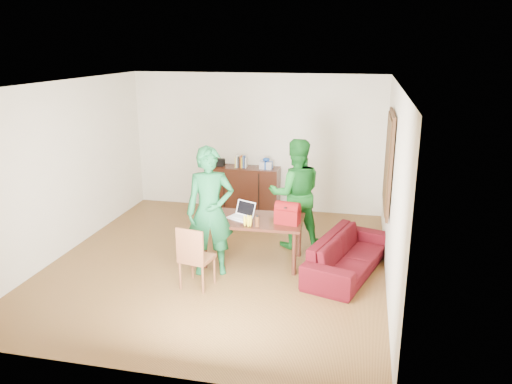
% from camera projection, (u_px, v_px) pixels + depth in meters
% --- Properties ---
extents(room, '(5.20, 5.70, 2.90)m').
position_uv_depth(room, '(220.00, 178.00, 7.42)').
color(room, '#432910').
rests_on(room, ground).
extents(table, '(1.52, 0.88, 0.70)m').
position_uv_depth(table, '(253.00, 224.00, 7.53)').
color(table, black).
rests_on(table, ground).
extents(chair, '(0.47, 0.46, 0.90)m').
position_uv_depth(chair, '(197.00, 269.00, 6.85)').
color(chair, brown).
rests_on(chair, ground).
extents(person_near, '(0.79, 0.64, 1.88)m').
position_uv_depth(person_near, '(210.00, 212.00, 7.10)').
color(person_near, '#125429').
rests_on(person_near, ground).
extents(person_far, '(1.03, 0.90, 1.80)m').
position_uv_depth(person_far, '(296.00, 194.00, 8.08)').
color(person_far, '#16641D').
rests_on(person_far, ground).
extents(laptop, '(0.40, 0.35, 0.24)m').
position_uv_depth(laptop, '(240.00, 216.00, 7.51)').
color(laptop, white).
rests_on(laptop, table).
extents(bananas, '(0.18, 0.13, 0.06)m').
position_uv_depth(bananas, '(248.00, 224.00, 7.19)').
color(bananas, gold).
rests_on(bananas, table).
extents(bottle, '(0.06, 0.06, 0.17)m').
position_uv_depth(bottle, '(257.00, 221.00, 7.16)').
color(bottle, '#572C13').
rests_on(bottle, table).
extents(red_bag, '(0.38, 0.26, 0.26)m').
position_uv_depth(red_bag, '(288.00, 215.00, 7.28)').
color(red_bag, maroon).
rests_on(red_bag, table).
extents(sofa, '(1.25, 2.00, 0.55)m').
position_uv_depth(sofa, '(348.00, 254.00, 7.30)').
color(sofa, '#3F080C').
rests_on(sofa, ground).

